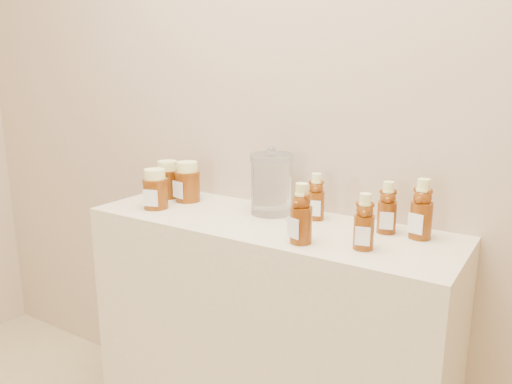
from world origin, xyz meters
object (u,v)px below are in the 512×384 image
Objects in this scene: bear_bottle_back_left at (316,193)px; bear_bottle_front_left at (301,210)px; display_table at (266,348)px; honey_jar_left at (168,179)px; glass_canister at (271,181)px.

bear_bottle_front_left reaches higher than bear_bottle_back_left.
honey_jar_left reaches higher than display_table.
display_table is 0.59m from bear_bottle_front_left.
bear_bottle_front_left is at bearing -14.36° from honey_jar_left.
bear_bottle_front_left is at bearing -43.44° from glass_canister.
bear_bottle_back_left is at bearing 122.54° from bear_bottle_front_left.
honey_jar_left is 0.63× the size of glass_canister.
glass_canister is (-0.22, 0.21, 0.01)m from bear_bottle_front_left.
glass_canister is at bearing 4.26° from honey_jar_left.
bear_bottle_back_left is 0.16m from glass_canister.
bear_bottle_back_left is at bearing 7.33° from glass_canister.
bear_bottle_front_left is at bearing -33.16° from display_table.
display_table is 7.06× the size of bear_bottle_back_left.
display_table is 0.56m from bear_bottle_back_left.
honey_jar_left is at bearing -177.14° from glass_canister.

